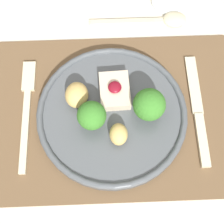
# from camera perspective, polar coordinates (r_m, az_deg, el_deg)

# --- Properties ---
(ground_plane) EXTENTS (8.00, 8.00, 0.00)m
(ground_plane) POSITION_cam_1_polar(r_m,az_deg,el_deg) (1.30, -0.02, -12.37)
(ground_plane) COLOR #4C4742
(dining_table) EXTENTS (1.21, 1.04, 0.75)m
(dining_table) POSITION_cam_1_polar(r_m,az_deg,el_deg) (0.67, -0.03, -3.17)
(dining_table) COLOR beige
(dining_table) RESTS_ON ground_plane
(placemat) EXTENTS (0.47, 0.32, 0.00)m
(placemat) POSITION_cam_1_polar(r_m,az_deg,el_deg) (0.57, -0.04, -0.09)
(placemat) COLOR brown
(placemat) RESTS_ON dining_table
(dinner_plate) EXTENTS (0.27, 0.27, 0.08)m
(dinner_plate) POSITION_cam_1_polar(r_m,az_deg,el_deg) (0.55, 0.12, -0.05)
(dinner_plate) COLOR #4C5156
(dinner_plate) RESTS_ON placemat
(fork) EXTENTS (0.02, 0.22, 0.01)m
(fork) POSITION_cam_1_polar(r_m,az_deg,el_deg) (0.60, -15.29, 1.11)
(fork) COLOR beige
(fork) RESTS_ON placemat
(knife) EXTENTS (0.02, 0.22, 0.01)m
(knife) POSITION_cam_1_polar(r_m,az_deg,el_deg) (0.59, 15.53, -0.72)
(knife) COLOR beige
(knife) RESTS_ON placemat
(spoon) EXTENTS (0.20, 0.04, 0.01)m
(spoon) POSITION_cam_1_polar(r_m,az_deg,el_deg) (0.68, 8.84, 16.32)
(spoon) COLOR beige
(spoon) RESTS_ON dining_table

